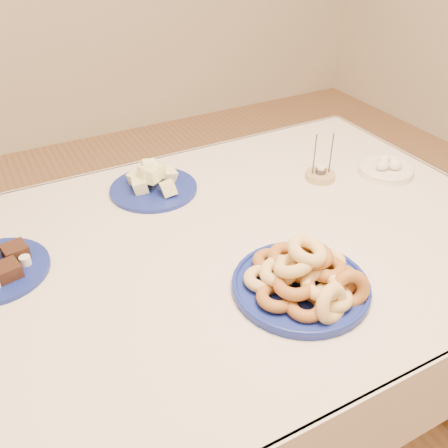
# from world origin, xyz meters

# --- Properties ---
(ground) EXTENTS (5.00, 5.00, 0.00)m
(ground) POSITION_xyz_m (0.00, 0.00, 0.00)
(ground) COLOR #996C48
(ground) RESTS_ON ground
(dining_table) EXTENTS (1.71, 1.11, 0.75)m
(dining_table) POSITION_xyz_m (0.00, 0.00, 0.64)
(dining_table) COLOR brown
(dining_table) RESTS_ON ground
(donut_platter) EXTENTS (0.37, 0.37, 0.15)m
(donut_platter) POSITION_xyz_m (0.10, -0.25, 0.79)
(donut_platter) COLOR navy
(donut_platter) RESTS_ON dining_table
(melon_plate) EXTENTS (0.31, 0.31, 0.09)m
(melon_plate) POSITION_xyz_m (-0.04, 0.35, 0.78)
(melon_plate) COLOR navy
(melon_plate) RESTS_ON dining_table
(candle_holder) EXTENTS (0.12, 0.12, 0.16)m
(candle_holder) POSITION_xyz_m (0.47, 0.16, 0.77)
(candle_holder) COLOR tan
(candle_holder) RESTS_ON dining_table
(egg_bowl) EXTENTS (0.21, 0.21, 0.06)m
(egg_bowl) POSITION_xyz_m (0.67, 0.08, 0.77)
(egg_bowl) COLOR white
(egg_bowl) RESTS_ON dining_table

